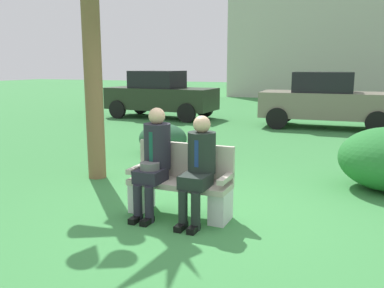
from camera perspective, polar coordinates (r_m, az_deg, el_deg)
ground_plane at (r=5.24m, az=1.74°, el=-10.06°), size 80.00×80.00×0.00m
park_bench at (r=5.21m, az=-1.53°, el=-5.63°), size 1.29×0.44×0.90m
seated_man_left at (r=5.15m, az=-5.28°, el=-1.74°), size 0.34×0.72×1.35m
seated_man_right at (r=4.90m, az=0.96°, el=-2.72°), size 0.34×0.72×1.28m
shrub_near_bench at (r=8.81m, az=-4.07°, el=0.74°), size 1.04×0.96×0.65m
parked_car_near at (r=14.88m, az=-4.41°, el=6.86°), size 3.93×1.77×1.68m
parked_car_far at (r=13.05m, az=18.12°, el=5.80°), size 3.98×1.89×1.68m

